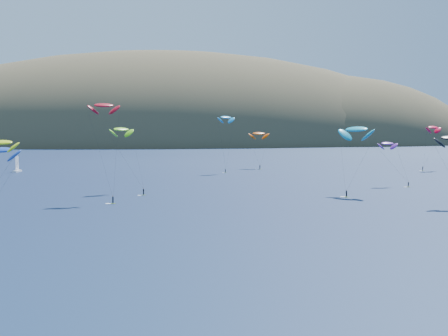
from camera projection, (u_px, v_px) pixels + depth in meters
name	position (u px, v px, depth m)	size (l,w,h in m)	color
ground	(207.00, 286.00, 77.93)	(2800.00, 2800.00, 0.00)	black
island	(185.00, 153.00, 639.69)	(730.00, 300.00, 210.00)	#3D3526
sailboat	(17.00, 170.00, 259.59)	(7.79, 6.68, 9.45)	white
kitesurfer_2	(1.00, 143.00, 136.82)	(8.55, 9.35, 18.18)	#A0D017
kitesurfer_3	(121.00, 129.00, 184.63)	(11.18, 14.91, 20.67)	#A0D017
kitesurfer_4	(226.00, 117.00, 256.08)	(8.81, 7.13, 24.96)	#A0D017
kitesurfer_5	(356.00, 129.00, 177.46)	(10.98, 13.18, 21.66)	#A0D017
kitesurfer_6	(388.00, 144.00, 202.93)	(8.89, 8.22, 15.64)	#A0D017
kitesurfer_8	(433.00, 127.00, 269.80)	(11.69, 7.79, 20.95)	#A0D017
kitesurfer_9	(104.00, 106.00, 162.97)	(8.48, 10.28, 27.25)	#A0D017
kitesurfer_10	(1.00, 150.00, 147.44)	(9.46, 10.62, 16.55)	#A0D017
kitesurfer_11	(259.00, 134.00, 282.15)	(9.02, 10.99, 18.13)	#A0D017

